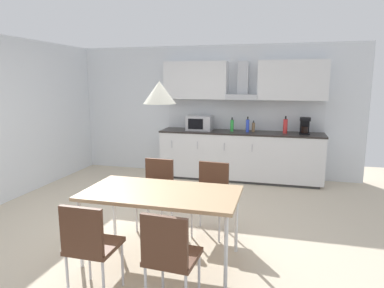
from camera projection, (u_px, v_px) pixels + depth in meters
name	position (u px, v px, depth m)	size (l,w,h in m)	color
ground_plane	(153.00, 227.00, 4.44)	(7.65, 8.37, 0.02)	beige
wall_back	(203.00, 111.00, 6.91)	(6.12, 0.10, 2.55)	silver
kitchen_counter	(240.00, 156.00, 6.52)	(3.04, 0.64, 0.93)	#333333
backsplash_tile	(243.00, 115.00, 6.66)	(3.02, 0.02, 0.57)	silver
upper_wall_cabinets	(243.00, 81.00, 6.40)	(3.02, 0.40, 0.71)	silver
microwave	(200.00, 123.00, 6.60)	(0.48, 0.35, 0.28)	#ADADB2
coffee_maker	(305.00, 126.00, 6.14)	(0.18, 0.19, 0.30)	black
bottle_green	(232.00, 125.00, 6.46)	(0.06, 0.06, 0.26)	green
bottle_brown	(253.00, 127.00, 6.41)	(0.06, 0.06, 0.21)	brown
bottle_red	(285.00, 126.00, 6.22)	(0.08, 0.08, 0.31)	red
bottle_blue	(248.00, 126.00, 6.36)	(0.06, 0.06, 0.29)	blue
dining_table	(161.00, 195.00, 3.52)	(1.59, 0.83, 0.75)	tan
chair_near_right	(169.00, 252.00, 2.70)	(0.42, 0.42, 0.87)	#4C2D1E
chair_far_left	(157.00, 186.00, 4.39)	(0.42, 0.42, 0.87)	#4C2D1E
chair_far_right	(211.00, 191.00, 4.21)	(0.43, 0.43, 0.87)	#4C2D1E
chair_near_left	(89.00, 241.00, 2.88)	(0.40, 0.40, 0.87)	#4C2D1E
pendant_lamp	(159.00, 92.00, 3.33)	(0.32, 0.32, 0.22)	silver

